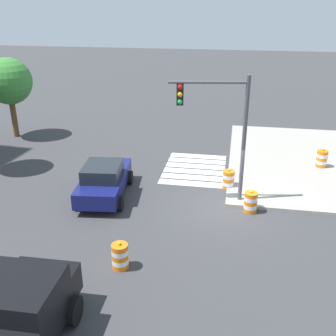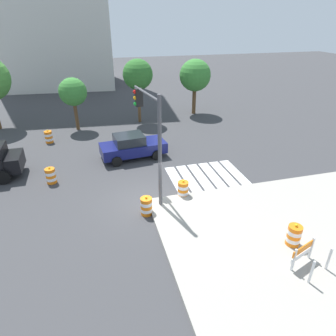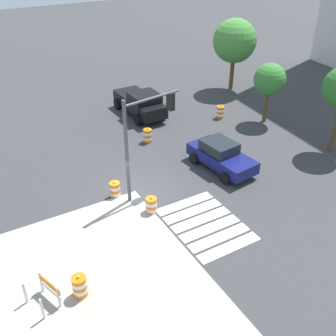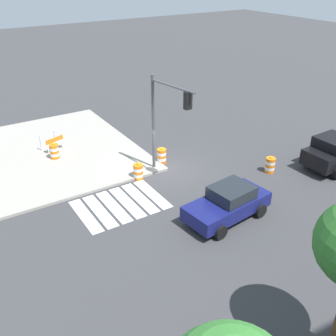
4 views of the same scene
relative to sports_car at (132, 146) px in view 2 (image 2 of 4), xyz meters
The scene contains 14 objects.
ground_plane 5.60m from the sports_car, 91.46° to the right, with size 120.00×120.00×0.00m, color #38383A.
sidewalk_corner 12.96m from the sports_car, 63.07° to the right, with size 12.00×12.00×0.15m, color #9E998E.
crosswalk_stripes 5.43m from the sports_car, 44.07° to the right, with size 4.35×3.20×0.02m.
sports_car is the anchor object (origin of this frame).
traffic_barrel_near_corner 5.52m from the sports_car, 156.26° to the right, with size 0.56×0.56×1.02m.
traffic_barrel_crosswalk_end 6.61m from the sports_car, 93.02° to the right, with size 0.56×0.56×1.02m.
traffic_barrel_median_near 5.88m from the sports_car, 72.02° to the right, with size 0.56×0.56×1.02m.
traffic_barrel_median_far 7.13m from the sports_car, 143.53° to the left, with size 0.56×0.56×1.02m.
traffic_barrel_on_sidewalk 11.54m from the sports_car, 64.11° to the right, with size 0.56×0.56×1.02m.
construction_barricade 12.48m from the sports_car, 67.82° to the right, with size 1.42×1.14×1.00m.
traffic_light_pole 5.90m from the sports_car, 86.96° to the right, with size 0.81×3.26×5.50m.
street_tree_streetside_near 11.63m from the sports_car, 49.29° to the left, with size 2.93×2.93×5.11m.
street_tree_streetside_mid 8.26m from the sports_car, 76.42° to the left, with size 2.55×2.55×5.44m.
street_tree_corner_lot 7.96m from the sports_car, 118.54° to the left, with size 2.23×2.23×4.28m.
Camera 2 is at (-2.20, -12.58, 8.55)m, focal length 31.40 mm.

